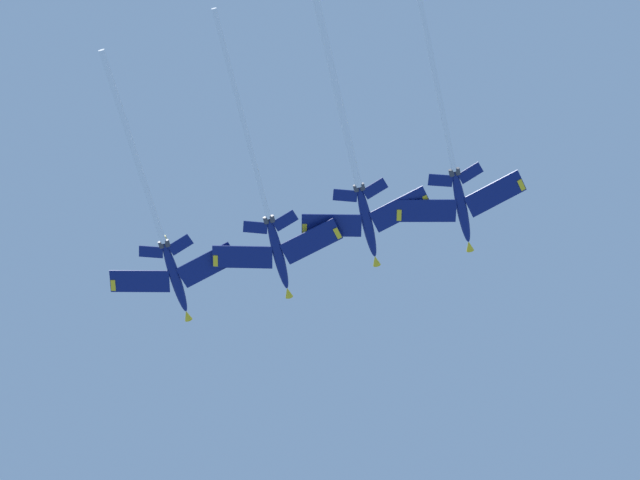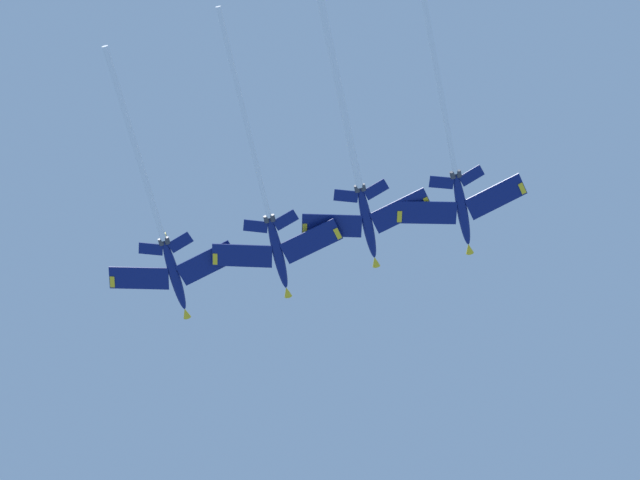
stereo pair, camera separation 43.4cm
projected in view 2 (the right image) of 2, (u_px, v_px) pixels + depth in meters
jet_far_left at (161, 231)px, 161.51m from camera, size 33.32×30.64×12.65m
jet_inner_left at (268, 215)px, 160.56m from camera, size 34.31×31.95×13.23m
jet_centre at (353, 152)px, 158.38m from camera, size 37.83×34.75×15.46m
jet_inner_right at (454, 163)px, 159.85m from camera, size 36.21×32.86×14.18m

